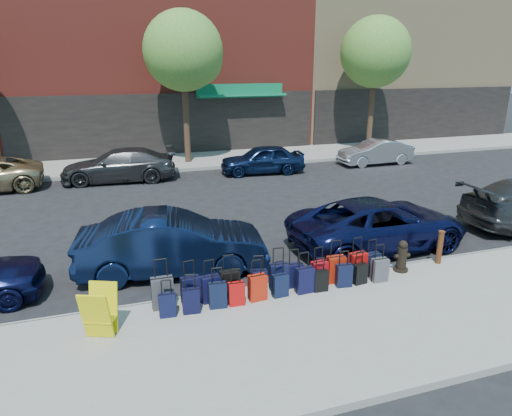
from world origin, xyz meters
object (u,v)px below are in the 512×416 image
object	(u,v)px
tree_center	(186,53)
tree_right	(378,54)
display_rack	(100,312)
suitcase_front_5	(279,277)
car_far_2	(262,159)
car_far_1	(119,165)
car_near_2	(379,224)
bollard	(440,247)
car_near_1	(173,244)
fire_hydrant	(402,257)
car_far_3	(375,152)

from	to	relation	value
tree_center	tree_right	distance (m)	10.50
tree_right	display_rack	world-z (taller)	tree_right
suitcase_front_5	car_far_2	world-z (taller)	car_far_2
tree_right	car_far_1	world-z (taller)	tree_right
suitcase_front_5	car_near_2	bearing A→B (deg)	31.28
suitcase_front_5	car_near_2	size ratio (longest dim) A/B	0.19
tree_center	bollard	xyz separation A→B (m)	(3.78, -14.23, -4.81)
display_rack	car_near_1	world-z (taller)	car_near_1
fire_hydrant	car_far_2	world-z (taller)	car_far_2
tree_center	car_near_2	xyz separation A→B (m)	(3.06, -12.55, -4.70)
bollard	car_near_2	bearing A→B (deg)	113.22
suitcase_front_5	display_rack	distance (m)	3.86
display_rack	car_far_1	xyz separation A→B (m)	(0.78, 12.52, 0.08)
display_rack	car_near_1	bearing A→B (deg)	78.69
car_far_1	car_near_2	bearing A→B (deg)	38.82
car_near_2	car_far_1	size ratio (longest dim) A/B	1.04
suitcase_front_5	bollard	distance (m)	4.37
car_far_1	car_far_2	world-z (taller)	car_far_1
suitcase_front_5	display_rack	world-z (taller)	suitcase_front_5
car_far_3	bollard	bearing A→B (deg)	-25.04
suitcase_front_5	car_near_2	distance (m)	4.04
tree_right	car_near_2	xyz separation A→B (m)	(-7.44, -12.55, -4.70)
car_far_1	bollard	bearing A→B (deg)	37.50
tree_right	fire_hydrant	bearing A→B (deg)	-118.87
suitcase_front_5	car_far_3	size ratio (longest dim) A/B	0.26
suitcase_front_5	tree_center	bearing A→B (deg)	93.54
tree_center	bollard	world-z (taller)	tree_center
suitcase_front_5	car_near_1	distance (m)	2.85
car_near_1	car_far_1	world-z (taller)	car_near_1
car_far_3	tree_right	bearing A→B (deg)	152.18
car_far_1	car_far_3	size ratio (longest dim) A/B	1.27
display_rack	car_far_1	size ratio (longest dim) A/B	0.20
car_far_1	car_near_1	bearing A→B (deg)	10.90
car_near_1	bollard	bearing A→B (deg)	-99.07
bollard	car_near_2	world-z (taller)	car_near_2
tree_right	car_near_1	world-z (taller)	tree_right
tree_center	tree_right	world-z (taller)	same
tree_right	car_near_1	bearing A→B (deg)	-136.83
car_near_1	car_far_2	distance (m)	10.87
fire_hydrant	car_far_1	xyz separation A→B (m)	(-6.21, 11.88, 0.19)
fire_hydrant	car_far_3	size ratio (longest dim) A/B	0.21
bollard	car_near_2	distance (m)	1.83
suitcase_front_5	fire_hydrant	distance (m)	3.20
tree_right	car_far_2	world-z (taller)	tree_right
car_far_3	suitcase_front_5	bearing A→B (deg)	-40.43
car_near_2	car_far_3	size ratio (longest dim) A/B	1.33
car_far_2	fire_hydrant	bearing A→B (deg)	4.70
display_rack	car_far_2	world-z (taller)	car_far_2
display_rack	car_far_3	distance (m)	17.98
car_far_2	display_rack	bearing A→B (deg)	-25.22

